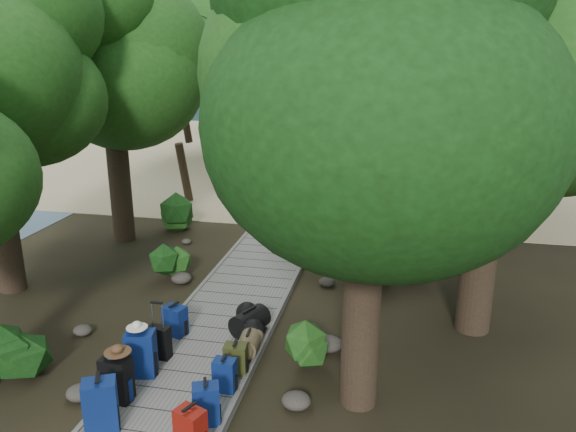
% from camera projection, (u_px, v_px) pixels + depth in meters
% --- Properties ---
extents(ground, '(120.00, 120.00, 0.00)m').
position_uv_depth(ground, '(241.00, 300.00, 11.88)').
color(ground, '#2C2516').
rests_on(ground, ground).
extents(sand_beach, '(40.00, 22.00, 0.02)m').
position_uv_depth(sand_beach, '(335.00, 157.00, 26.86)').
color(sand_beach, tan).
rests_on(sand_beach, ground).
extents(distant_hill, '(32.00, 16.00, 12.00)m').
position_uv_depth(distant_hill, '(24.00, 91.00, 64.57)').
color(distant_hill, black).
rests_on(distant_hill, ground).
extents(boardwalk, '(2.00, 12.00, 0.12)m').
position_uv_depth(boardwalk, '(253.00, 279.00, 12.80)').
color(boardwalk, gray).
rests_on(boardwalk, ground).
extents(backpack_left_a, '(0.54, 0.47, 0.83)m').
position_uv_depth(backpack_left_a, '(100.00, 403.00, 7.59)').
color(backpack_left_a, navy).
rests_on(backpack_left_a, boardwalk).
extents(backpack_left_b, '(0.44, 0.33, 0.77)m').
position_uv_depth(backpack_left_b, '(116.00, 377.00, 8.24)').
color(backpack_left_b, black).
rests_on(backpack_left_b, boardwalk).
extents(backpack_left_c, '(0.51, 0.41, 0.83)m').
position_uv_depth(backpack_left_c, '(141.00, 351.00, 8.87)').
color(backpack_left_c, navy).
rests_on(backpack_left_c, boardwalk).
extents(backpack_left_d, '(0.46, 0.39, 0.60)m').
position_uv_depth(backpack_left_d, '(175.00, 319.00, 10.15)').
color(backpack_left_d, navy).
rests_on(backpack_left_d, boardwalk).
extents(backpack_right_a, '(0.45, 0.39, 0.67)m').
position_uv_depth(backpack_right_a, '(190.00, 428.00, 7.22)').
color(backpack_right_a, '#97190A').
rests_on(backpack_right_a, boardwalk).
extents(backpack_right_b, '(0.44, 0.37, 0.66)m').
position_uv_depth(backpack_right_b, '(206.00, 402.00, 7.74)').
color(backpack_right_b, navy).
rests_on(backpack_right_b, boardwalk).
extents(backpack_right_c, '(0.34, 0.25, 0.58)m').
position_uv_depth(backpack_right_c, '(225.00, 373.00, 8.50)').
color(backpack_right_c, navy).
rests_on(backpack_right_c, boardwalk).
extents(backpack_right_d, '(0.38, 0.29, 0.55)m').
position_uv_depth(backpack_right_d, '(236.00, 357.00, 8.96)').
color(backpack_right_d, '#3C3C16').
rests_on(backpack_right_d, boardwalk).
extents(duffel_right_khaki, '(0.39, 0.56, 0.36)m').
position_uv_depth(duffel_right_khaki, '(249.00, 343.00, 9.58)').
color(duffel_right_khaki, brown).
rests_on(duffel_right_khaki, boardwalk).
extents(duffel_right_black, '(0.69, 0.82, 0.44)m').
position_uv_depth(duffel_right_black, '(250.00, 321.00, 10.24)').
color(duffel_right_black, black).
rests_on(duffel_right_black, boardwalk).
extents(suitcase_on_boardwalk, '(0.39, 0.24, 0.57)m').
position_uv_depth(suitcase_on_boardwalk, '(159.00, 342.00, 9.40)').
color(suitcase_on_boardwalk, black).
rests_on(suitcase_on_boardwalk, boardwalk).
extents(lone_suitcase_on_sand, '(0.47, 0.29, 0.71)m').
position_uv_depth(lone_suitcase_on_sand, '(315.00, 191.00, 19.20)').
color(lone_suitcase_on_sand, black).
rests_on(lone_suitcase_on_sand, sand_beach).
extents(hat_brown, '(0.40, 0.40, 0.12)m').
position_uv_depth(hat_brown, '(117.00, 349.00, 8.14)').
color(hat_brown, '#51351E').
rests_on(hat_brown, backpack_left_b).
extents(hat_white, '(0.33, 0.33, 0.11)m').
position_uv_depth(hat_white, '(137.00, 324.00, 8.72)').
color(hat_white, silver).
rests_on(hat_white, backpack_left_c).
extents(kayak, '(0.94, 3.31, 0.33)m').
position_uv_depth(kayak, '(223.00, 179.00, 21.64)').
color(kayak, red).
rests_on(kayak, sand_beach).
extents(sun_lounger, '(0.96, 1.77, 0.54)m').
position_uv_depth(sun_lounger, '(414.00, 188.00, 19.95)').
color(sun_lounger, silver).
rests_on(sun_lounger, sand_beach).
extents(tree_right_a, '(4.74, 4.74, 7.91)m').
position_uv_depth(tree_right_a, '(368.00, 142.00, 7.35)').
color(tree_right_a, black).
rests_on(tree_right_a, ground).
extents(tree_right_b, '(5.10, 5.10, 9.11)m').
position_uv_depth(tree_right_b, '(498.00, 84.00, 9.34)').
color(tree_right_b, black).
rests_on(tree_right_b, ground).
extents(tree_right_c, '(5.26, 5.26, 9.10)m').
position_uv_depth(tree_right_c, '(416.00, 76.00, 11.72)').
color(tree_right_c, black).
rests_on(tree_right_c, ground).
extents(tree_right_d, '(6.30, 6.30, 11.55)m').
position_uv_depth(tree_right_d, '(512.00, 18.00, 13.43)').
color(tree_right_d, black).
rests_on(tree_right_d, ground).
extents(tree_right_e, '(5.52, 5.52, 9.94)m').
position_uv_depth(tree_right_e, '(436.00, 52.00, 16.51)').
color(tree_right_e, black).
rests_on(tree_right_e, ground).
extents(tree_right_f, '(5.63, 5.63, 10.06)m').
position_uv_depth(tree_right_f, '(509.00, 49.00, 18.05)').
color(tree_right_f, black).
rests_on(tree_right_f, ground).
extents(tree_left_c, '(4.76, 4.76, 8.28)m').
position_uv_depth(tree_left_c, '(111.00, 86.00, 14.36)').
color(tree_left_c, black).
rests_on(tree_left_c, ground).
extents(tree_back_a, '(4.87, 4.87, 8.42)m').
position_uv_depth(tree_back_a, '(308.00, 67.00, 25.10)').
color(tree_back_a, black).
rests_on(tree_back_a, ground).
extents(tree_back_b, '(5.78, 5.78, 10.32)m').
position_uv_depth(tree_back_b, '(375.00, 44.00, 25.42)').
color(tree_back_b, black).
rests_on(tree_back_b, ground).
extents(tree_back_c, '(5.34, 5.34, 9.61)m').
position_uv_depth(tree_back_c, '(451.00, 53.00, 24.00)').
color(tree_back_c, black).
rests_on(tree_back_c, ground).
extents(tree_back_d, '(4.99, 4.99, 8.31)m').
position_uv_depth(tree_back_d, '(207.00, 67.00, 25.93)').
color(tree_back_d, black).
rests_on(tree_back_d, ground).
extents(palm_right_a, '(4.42, 4.42, 7.54)m').
position_uv_depth(palm_right_a, '(404.00, 96.00, 15.79)').
color(palm_right_a, '#123D11').
rests_on(palm_right_a, ground).
extents(palm_right_b, '(4.71, 4.71, 9.10)m').
position_uv_depth(palm_right_b, '(468.00, 63.00, 19.56)').
color(palm_right_b, '#123D11').
rests_on(palm_right_b, ground).
extents(palm_right_c, '(3.93, 3.93, 6.25)m').
position_uv_depth(palm_right_c, '(397.00, 99.00, 22.00)').
color(palm_right_c, '#123D11').
rests_on(palm_right_c, ground).
extents(palm_left_a, '(3.85, 3.85, 6.12)m').
position_uv_depth(palm_left_a, '(178.00, 111.00, 18.48)').
color(palm_left_a, '#123D11').
rests_on(palm_left_a, ground).
extents(rock_left_a, '(0.42, 0.38, 0.23)m').
position_uv_depth(rock_left_a, '(80.00, 393.00, 8.52)').
color(rock_left_a, '#4C473F').
rests_on(rock_left_a, ground).
extents(rock_left_b, '(0.35, 0.31, 0.19)m').
position_uv_depth(rock_left_b, '(83.00, 330.00, 10.41)').
color(rock_left_b, '#4C473F').
rests_on(rock_left_b, ground).
extents(rock_left_c, '(0.46, 0.42, 0.25)m').
position_uv_depth(rock_left_c, '(181.00, 278.00, 12.66)').
color(rock_left_c, '#4C473F').
rests_on(rock_left_c, ground).
extents(rock_left_d, '(0.26, 0.23, 0.14)m').
position_uv_depth(rock_left_d, '(187.00, 242.00, 15.16)').
color(rock_left_d, '#4C473F').
rests_on(rock_left_d, ground).
extents(rock_right_a, '(0.44, 0.40, 0.24)m').
position_uv_depth(rock_right_a, '(296.00, 401.00, 8.32)').
color(rock_right_a, '#4C473F').
rests_on(rock_right_a, ground).
extents(rock_right_b, '(0.49, 0.44, 0.27)m').
position_uv_depth(rock_right_b, '(329.00, 344.00, 9.87)').
color(rock_right_b, '#4C473F').
rests_on(rock_right_b, ground).
extents(rock_right_c, '(0.36, 0.33, 0.20)m').
position_uv_depth(rock_right_c, '(327.00, 282.00, 12.53)').
color(rock_right_c, '#4C473F').
rests_on(rock_right_c, ground).
extents(rock_right_d, '(0.63, 0.57, 0.35)m').
position_uv_depth(rock_right_d, '(382.00, 236.00, 15.31)').
color(rock_right_d, '#4C473F').
rests_on(rock_right_d, ground).
extents(shrub_left_a, '(1.04, 1.04, 0.93)m').
position_uv_depth(shrub_left_a, '(16.00, 350.00, 9.04)').
color(shrub_left_a, '#184915').
rests_on(shrub_left_a, ground).
extents(shrub_left_b, '(0.84, 0.84, 0.76)m').
position_uv_depth(shrub_left_b, '(173.00, 265.00, 12.73)').
color(shrub_left_b, '#184915').
rests_on(shrub_left_b, ground).
extents(shrub_left_c, '(1.08, 1.08, 0.97)m').
position_uv_depth(shrub_left_c, '(181.00, 214.00, 16.18)').
color(shrub_left_c, '#184915').
rests_on(shrub_left_c, ground).
extents(shrub_right_a, '(0.91, 0.91, 0.82)m').
position_uv_depth(shrub_right_a, '(314.00, 346.00, 9.26)').
color(shrub_right_a, '#184915').
rests_on(shrub_right_a, ground).
extents(shrub_right_b, '(1.18, 1.18, 1.06)m').
position_uv_depth(shrub_right_b, '(362.00, 258.00, 12.72)').
color(shrub_right_b, '#184915').
rests_on(shrub_right_b, ground).
extents(shrub_right_c, '(0.78, 0.78, 0.70)m').
position_uv_depth(shrub_right_c, '(350.00, 214.00, 16.62)').
color(shrub_right_c, '#184915').
rests_on(shrub_right_c, ground).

